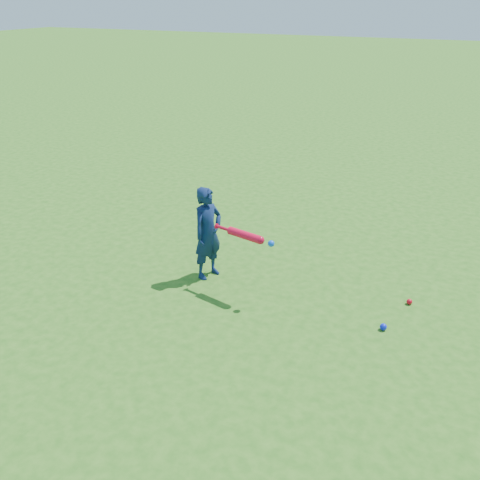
{
  "coord_description": "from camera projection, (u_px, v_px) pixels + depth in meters",
  "views": [
    {
      "loc": [
        3.34,
        -5.78,
        3.25
      ],
      "look_at": [
        0.95,
        -0.66,
        0.64
      ],
      "focal_mm": 40.0,
      "sensor_mm": 36.0,
      "label": 1
    }
  ],
  "objects": [
    {
      "name": "ground",
      "position": [
        198.0,
        251.0,
        7.4
      ],
      "size": [
        80.0,
        80.0,
        0.0
      ],
      "primitive_type": "plane",
      "color": "#286017",
      "rests_on": "ground"
    },
    {
      "name": "child",
      "position": [
        208.0,
        233.0,
        6.52
      ],
      "size": [
        0.4,
        0.49,
        1.17
      ],
      "primitive_type": "imported",
      "rotation": [
        0.0,
        0.0,
        1.26
      ],
      "color": "#0F1E46",
      "rests_on": "ground"
    },
    {
      "name": "ground_ball_red",
      "position": [
        409.0,
        302.0,
        6.12
      ],
      "size": [
        0.07,
        0.07,
        0.07
      ],
      "primitive_type": "sphere",
      "color": "red",
      "rests_on": "ground"
    },
    {
      "name": "ground_ball_blue",
      "position": [
        383.0,
        327.0,
        5.66
      ],
      "size": [
        0.08,
        0.08,
        0.08
      ],
      "primitive_type": "sphere",
      "color": "#0C1CD9",
      "rests_on": "ground"
    },
    {
      "name": "bat_swing",
      "position": [
        247.0,
        236.0,
        6.05
      ],
      "size": [
        0.82,
        0.25,
        0.09
      ],
      "rotation": [
        0.0,
        0.0,
        -0.23
      ],
      "color": "red",
      "rests_on": "ground"
    }
  ]
}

